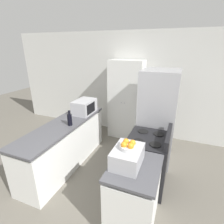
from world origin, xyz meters
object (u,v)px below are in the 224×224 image
Objects in this scene: refrigerator at (157,118)px; toaster_oven at (127,156)px; stove at (147,161)px; pantry_cabinet at (126,100)px; microwave at (85,107)px; wine_bottle at (70,119)px; fruit_bowl at (128,146)px.

toaster_oven is at bearing -95.25° from refrigerator.
refrigerator is at bearing 89.02° from stove.
microwave is at bearing -122.47° from pantry_cabinet.
refrigerator is 1.52m from microwave.
pantry_cabinet is 3.69× the size of microwave.
wine_bottle is 1.48m from fruit_bowl.
fruit_bowl is at bearing -27.68° from wine_bottle.
microwave is 1.18× the size of toaster_oven.
refrigerator reaches higher than fruit_bowl.
pantry_cabinet reaches higher than wine_bottle.
refrigerator reaches higher than wine_bottle.
fruit_bowl is at bearing -95.03° from refrigerator.
toaster_oven is at bearing -44.29° from microwave.
fruit_bowl reaches higher than toaster_oven.
stove is at bearing -21.38° from microwave.
stove is 0.56× the size of refrigerator.
wine_bottle is at bearing -177.54° from stove.
microwave is 1.91m from toaster_oven.
wine_bottle is (-1.43, -0.06, 0.55)m from stove.
microwave reaches higher than toaster_oven.
refrigerator is at bearing 30.02° from wine_bottle.
toaster_oven is (0.75, -2.31, 0.02)m from pantry_cabinet.
microwave is 1.85× the size of wine_bottle.
refrigerator is 1.66m from wine_bottle.
fruit_bowl is at bearing 24.93° from toaster_oven.
refrigerator is 3.52× the size of microwave.
microwave is 0.65m from wine_bottle.
stove is at bearing 80.43° from toaster_oven.
refrigerator is 1.53m from toaster_oven.
refrigerator is 8.85× the size of fruit_bowl.
pantry_cabinet is 4.37× the size of toaster_oven.
refrigerator is (0.88, -0.79, -0.05)m from pantry_cabinet.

